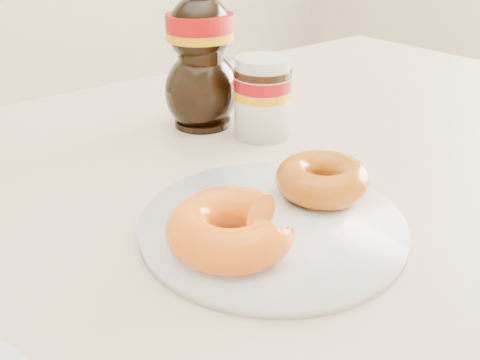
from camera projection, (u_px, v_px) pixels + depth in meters
dining_table at (266, 235)px, 0.67m from camera, size 1.40×0.90×0.75m
plate at (272, 224)px, 0.52m from camera, size 0.26×0.26×0.01m
donut_bitten at (230, 228)px, 0.46m from camera, size 0.13×0.13×0.04m
donut_whole at (323, 179)px, 0.55m from camera, size 0.12×0.12×0.03m
nutella_jar at (262, 95)px, 0.71m from camera, size 0.08×0.08×0.11m
syrup_bottle at (201, 52)px, 0.73m from camera, size 0.12×0.10×0.21m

